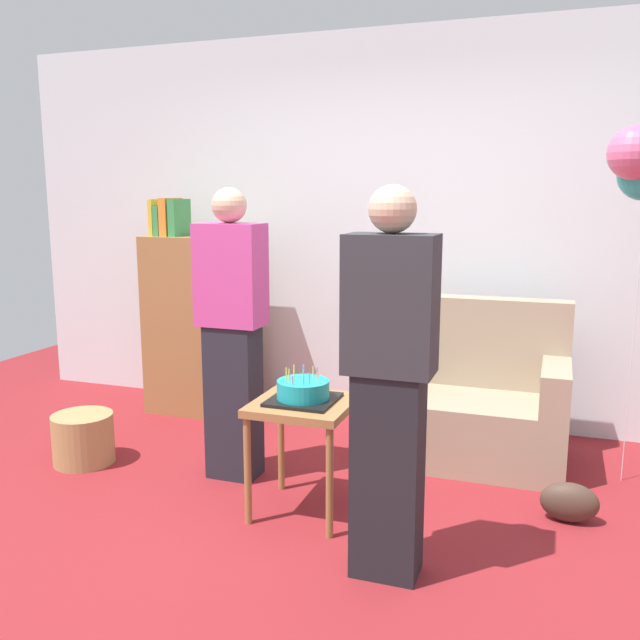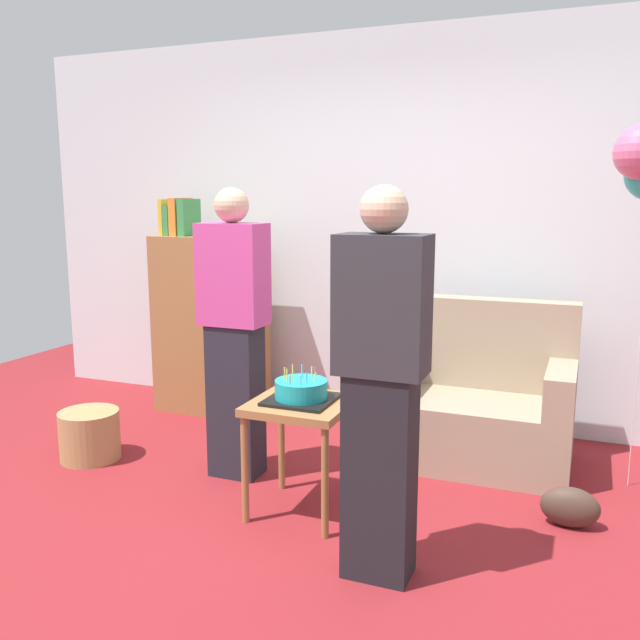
% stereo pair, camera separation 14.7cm
% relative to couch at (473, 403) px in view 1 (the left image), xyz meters
% --- Properties ---
extents(ground_plane, '(8.00, 8.00, 0.00)m').
position_rel_couch_xyz_m(ground_plane, '(-0.62, -1.41, -0.34)').
color(ground_plane, maroon).
extents(wall_back, '(6.00, 0.10, 2.70)m').
position_rel_couch_xyz_m(wall_back, '(-0.62, 0.64, 1.01)').
color(wall_back, silver).
rests_on(wall_back, ground_plane).
extents(couch, '(1.10, 0.70, 0.96)m').
position_rel_couch_xyz_m(couch, '(0.00, 0.00, 0.00)').
color(couch, gray).
rests_on(couch, ground_plane).
extents(bookshelf, '(0.80, 0.36, 1.57)m').
position_rel_couch_xyz_m(bookshelf, '(-1.99, 0.22, 0.33)').
color(bookshelf, olive).
rests_on(bookshelf, ground_plane).
extents(side_table, '(0.48, 0.48, 0.58)m').
position_rel_couch_xyz_m(side_table, '(-0.71, -1.05, 0.16)').
color(side_table, olive).
rests_on(side_table, ground_plane).
extents(birthday_cake, '(0.32, 0.32, 0.17)m').
position_rel_couch_xyz_m(birthday_cake, '(-0.71, -1.05, 0.29)').
color(birthday_cake, black).
rests_on(birthday_cake, side_table).
extents(person_blowing_candles, '(0.36, 0.22, 1.63)m').
position_rel_couch_xyz_m(person_blowing_candles, '(-1.24, -0.75, 0.49)').
color(person_blowing_candles, '#23232D').
rests_on(person_blowing_candles, ground_plane).
extents(person_holding_cake, '(0.36, 0.22, 1.63)m').
position_rel_couch_xyz_m(person_holding_cake, '(-0.18, -1.46, 0.49)').
color(person_holding_cake, black).
rests_on(person_holding_cake, ground_plane).
extents(wicker_basket, '(0.36, 0.36, 0.30)m').
position_rel_couch_xyz_m(wicker_basket, '(-2.19, -0.89, -0.19)').
color(wicker_basket, '#A88451').
rests_on(wicker_basket, ground_plane).
extents(handbag, '(0.28, 0.14, 0.20)m').
position_rel_couch_xyz_m(handbag, '(0.56, -0.72, -0.24)').
color(handbag, '#473328').
rests_on(handbag, ground_plane).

